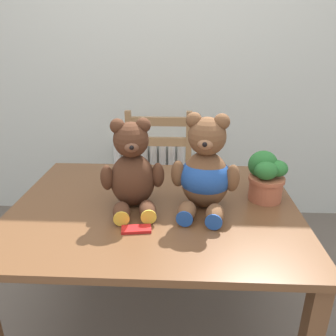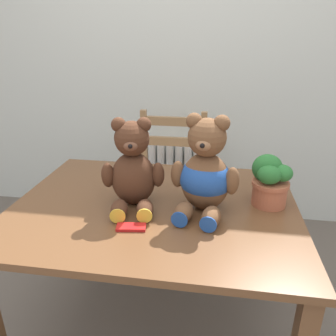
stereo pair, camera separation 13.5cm
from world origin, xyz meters
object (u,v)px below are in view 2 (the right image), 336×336
object	(u,v)px
teddy_bear_left	(133,169)
chocolate_bar	(131,227)
wooden_chair_behind	(170,183)
teddy_bear_right	(205,174)
potted_plant	(270,181)

from	to	relation	value
teddy_bear_left	chocolate_bar	size ratio (longest dim) A/B	3.43
wooden_chair_behind	teddy_bear_right	xyz separation A→B (m)	(0.26, -0.81, 0.42)
wooden_chair_behind	chocolate_bar	size ratio (longest dim) A/B	8.41
potted_plant	teddy_bear_right	bearing A→B (deg)	-161.97
teddy_bear_left	teddy_bear_right	xyz separation A→B (m)	(0.30, 0.00, -0.00)
wooden_chair_behind	teddy_bear_left	size ratio (longest dim) A/B	2.45
chocolate_bar	teddy_bear_left	bearing A→B (deg)	100.87
wooden_chair_behind	chocolate_bar	xyz separation A→B (m)	(-0.00, -1.00, 0.27)
wooden_chair_behind	teddy_bear_left	xyz separation A→B (m)	(-0.04, -0.81, 0.42)
teddy_bear_left	wooden_chair_behind	bearing A→B (deg)	-102.86
potted_plant	chocolate_bar	size ratio (longest dim) A/B	1.97
wooden_chair_behind	teddy_bear_left	bearing A→B (deg)	87.28
teddy_bear_left	potted_plant	size ratio (longest dim) A/B	1.74
wooden_chair_behind	chocolate_bar	distance (m)	1.04
teddy_bear_left	teddy_bear_right	world-z (taller)	teddy_bear_right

